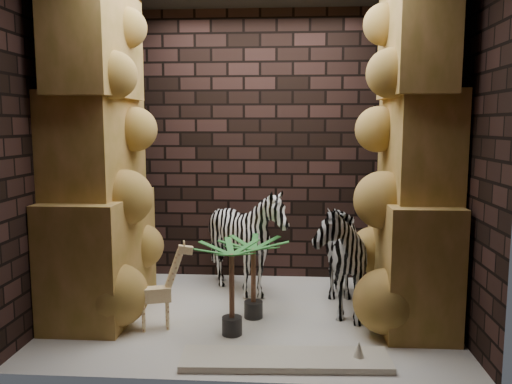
# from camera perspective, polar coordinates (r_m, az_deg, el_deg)

# --- Properties ---
(floor) EXTENTS (3.50, 3.50, 0.00)m
(floor) POSITION_cam_1_polar(r_m,az_deg,el_deg) (4.91, -0.49, -13.38)
(floor) COLOR beige
(floor) RESTS_ON ground
(wall_back) EXTENTS (3.50, 0.00, 3.50)m
(wall_back) POSITION_cam_1_polar(r_m,az_deg,el_deg) (5.84, 0.44, 5.05)
(wall_back) COLOR black
(wall_back) RESTS_ON ground
(wall_front) EXTENTS (3.50, 0.00, 3.50)m
(wall_front) POSITION_cam_1_polar(r_m,az_deg,el_deg) (3.35, -2.17, 3.24)
(wall_front) COLOR black
(wall_front) RESTS_ON ground
(wall_left) EXTENTS (0.00, 3.00, 3.00)m
(wall_left) POSITION_cam_1_polar(r_m,az_deg,el_deg) (5.04, -20.82, 4.17)
(wall_left) COLOR black
(wall_left) RESTS_ON ground
(wall_right) EXTENTS (0.00, 3.00, 3.00)m
(wall_right) POSITION_cam_1_polar(r_m,az_deg,el_deg) (4.79, 20.91, 4.02)
(wall_right) COLOR black
(wall_right) RESTS_ON ground
(rock_pillar_left) EXTENTS (0.68, 1.30, 3.00)m
(rock_pillar_left) POSITION_cam_1_polar(r_m,az_deg,el_deg) (4.90, -17.10, 4.25)
(rock_pillar_left) COLOR tan
(rock_pillar_left) RESTS_ON floor
(rock_pillar_right) EXTENTS (0.58, 1.25, 3.00)m
(rock_pillar_right) POSITION_cam_1_polar(r_m,az_deg,el_deg) (4.70, 17.05, 4.13)
(rock_pillar_right) COLOR tan
(rock_pillar_right) RESTS_ON floor
(zebra_right) EXTENTS (0.68, 1.12, 1.27)m
(zebra_right) POSITION_cam_1_polar(r_m,az_deg,el_deg) (4.91, 8.56, -5.72)
(zebra_right) COLOR white
(zebra_right) RESTS_ON floor
(zebra_left) EXTENTS (0.97, 1.18, 1.03)m
(zebra_left) POSITION_cam_1_polar(r_m,az_deg,el_deg) (5.31, -1.05, -5.93)
(zebra_left) COLOR white
(zebra_left) RESTS_ON floor
(giraffe_toy) EXTENTS (0.42, 0.25, 0.78)m
(giraffe_toy) POSITION_cam_1_polar(r_m,az_deg,el_deg) (4.55, -11.07, -10.01)
(giraffe_toy) COLOR #FDDD9B
(giraffe_toy) RESTS_ON floor
(palm_front) EXTENTS (0.36, 0.36, 0.74)m
(palm_front) POSITION_cam_1_polar(r_m,az_deg,el_deg) (4.73, -0.29, -9.45)
(palm_front) COLOR #1D7128
(palm_front) RESTS_ON floor
(palm_back) EXTENTS (0.36, 0.36, 0.79)m
(palm_back) POSITION_cam_1_polar(r_m,az_deg,el_deg) (4.37, -2.68, -10.59)
(palm_back) COLOR #1D7128
(palm_back) RESTS_ON floor
(surfboard) EXTENTS (1.55, 0.45, 0.05)m
(surfboard) POSITION_cam_1_polar(r_m,az_deg,el_deg) (4.02, 3.25, -17.91)
(surfboard) COLOR beige
(surfboard) RESTS_ON floor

